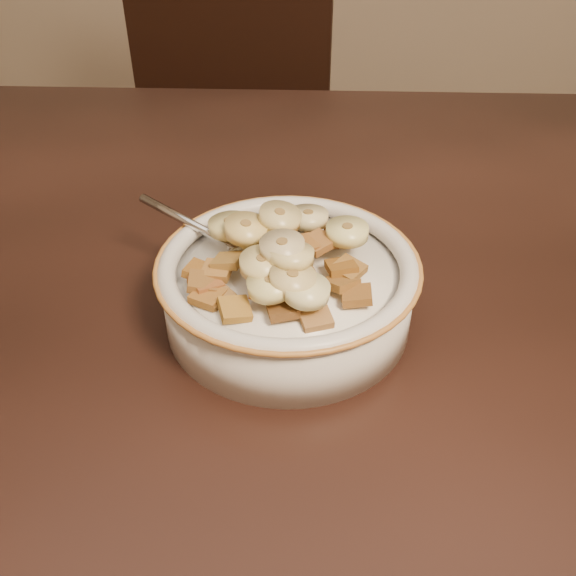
{
  "coord_description": "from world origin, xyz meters",
  "views": [
    {
      "loc": [
        -0.04,
        -0.41,
        1.07
      ],
      "look_at": [
        -0.05,
        -0.03,
        0.78
      ],
      "focal_mm": 40.0,
      "sensor_mm": 36.0,
      "label": 1
    }
  ],
  "objects_px": {
    "cereal_bowl": "(288,296)",
    "spoon": "(254,256)",
    "chair": "(227,192)",
    "table": "(351,315)"
  },
  "relations": [
    {
      "from": "cereal_bowl",
      "to": "spoon",
      "type": "relative_size",
      "value": 4.17
    },
    {
      "from": "chair",
      "to": "spoon",
      "type": "xyz_separation_m",
      "value": [
        0.12,
        -0.71,
        0.35
      ]
    },
    {
      "from": "spoon",
      "to": "chair",
      "type": "bearing_deg",
      "value": -142.19
    },
    {
      "from": "cereal_bowl",
      "to": "spoon",
      "type": "bearing_deg",
      "value": 151.95
    },
    {
      "from": "cereal_bowl",
      "to": "spoon",
      "type": "distance_m",
      "value": 0.04
    },
    {
      "from": "chair",
      "to": "table",
      "type": "bearing_deg",
      "value": -69.63
    },
    {
      "from": "cereal_bowl",
      "to": "spoon",
      "type": "xyz_separation_m",
      "value": [
        -0.03,
        0.01,
        0.03
      ]
    },
    {
      "from": "table",
      "to": "cereal_bowl",
      "type": "xyz_separation_m",
      "value": [
        -0.05,
        -0.03,
        0.04
      ]
    },
    {
      "from": "cereal_bowl",
      "to": "spoon",
      "type": "height_order",
      "value": "spoon"
    },
    {
      "from": "table",
      "to": "chair",
      "type": "height_order",
      "value": "chair"
    }
  ]
}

